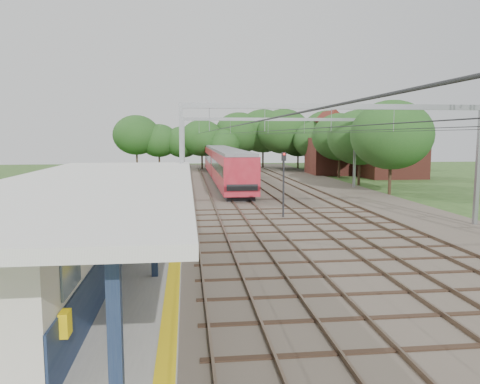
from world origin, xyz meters
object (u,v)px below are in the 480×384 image
person (160,226)px  train (224,163)px  signal_post (284,178)px  bicycle (148,218)px

person → train: train is taller
signal_post → train: bearing=112.3°
bicycle → train: 28.93m
train → person: bearing=-99.4°
signal_post → person: bearing=-112.9°
bicycle → signal_post: signal_post is taller
bicycle → train: size_ratio=0.05×
person → signal_post: bearing=-114.3°
bicycle → train: (6.35, 28.20, 1.24)m
bicycle → signal_post: (8.20, 3.71, 1.76)m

